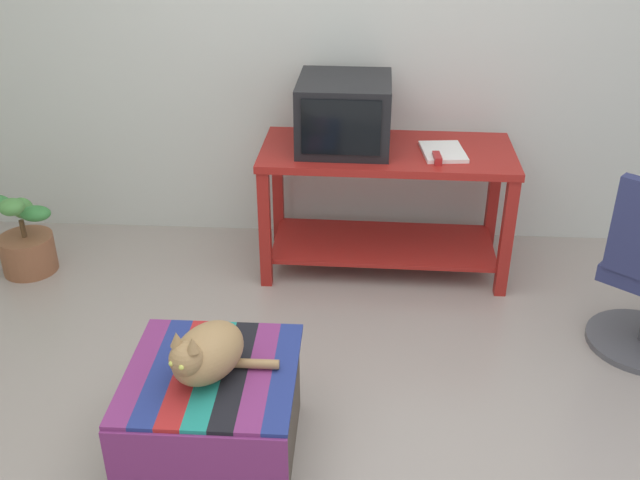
{
  "coord_description": "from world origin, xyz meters",
  "views": [
    {
      "loc": [
        0.1,
        -1.99,
        2.08
      ],
      "look_at": [
        -0.07,
        0.85,
        0.55
      ],
      "focal_mm": 40.44,
      "sensor_mm": 36.0,
      "label": 1
    }
  ],
  "objects_px": {
    "keyboard": "(336,155)",
    "ottoman_with_blanket": "(215,413)",
    "desk": "(386,188)",
    "potted_plant": "(25,242)",
    "tv_monitor": "(344,114)",
    "book": "(443,152)",
    "stapler": "(437,158)",
    "cat": "(206,353)"
  },
  "relations": [
    {
      "from": "keyboard",
      "to": "ottoman_with_blanket",
      "type": "bearing_deg",
      "value": -104.68
    },
    {
      "from": "desk",
      "to": "potted_plant",
      "type": "bearing_deg",
      "value": -173.45
    },
    {
      "from": "tv_monitor",
      "to": "keyboard",
      "type": "bearing_deg",
      "value": -100.14
    },
    {
      "from": "keyboard",
      "to": "book",
      "type": "height_order",
      "value": "keyboard"
    },
    {
      "from": "keyboard",
      "to": "ottoman_with_blanket",
      "type": "height_order",
      "value": "keyboard"
    },
    {
      "from": "keyboard",
      "to": "stapler",
      "type": "xyz_separation_m",
      "value": [
        0.51,
        -0.04,
        0.01
      ]
    },
    {
      "from": "desk",
      "to": "keyboard",
      "type": "relative_size",
      "value": 3.37
    },
    {
      "from": "tv_monitor",
      "to": "desk",
      "type": "bearing_deg",
      "value": -7.75
    },
    {
      "from": "desk",
      "to": "book",
      "type": "bearing_deg",
      "value": -8.93
    },
    {
      "from": "keyboard",
      "to": "cat",
      "type": "xyz_separation_m",
      "value": [
        -0.41,
        -1.42,
        -0.21
      ]
    },
    {
      "from": "ottoman_with_blanket",
      "to": "stapler",
      "type": "xyz_separation_m",
      "value": [
        0.91,
        1.35,
        0.52
      ]
    },
    {
      "from": "ottoman_with_blanket",
      "to": "potted_plant",
      "type": "relative_size",
      "value": 1.27
    },
    {
      "from": "keyboard",
      "to": "tv_monitor",
      "type": "bearing_deg",
      "value": 80.2
    },
    {
      "from": "cat",
      "to": "stapler",
      "type": "relative_size",
      "value": 3.79
    },
    {
      "from": "cat",
      "to": "tv_monitor",
      "type": "bearing_deg",
      "value": 99.19
    },
    {
      "from": "keyboard",
      "to": "stapler",
      "type": "distance_m",
      "value": 0.51
    },
    {
      "from": "desk",
      "to": "stapler",
      "type": "bearing_deg",
      "value": -33.43
    },
    {
      "from": "keyboard",
      "to": "desk",
      "type": "bearing_deg",
      "value": 27.68
    },
    {
      "from": "desk",
      "to": "potted_plant",
      "type": "relative_size",
      "value": 2.67
    },
    {
      "from": "tv_monitor",
      "to": "potted_plant",
      "type": "relative_size",
      "value": 1.04
    },
    {
      "from": "keyboard",
      "to": "book",
      "type": "xyz_separation_m",
      "value": [
        0.55,
        0.08,
        -0.0
      ]
    },
    {
      "from": "tv_monitor",
      "to": "keyboard",
      "type": "relative_size",
      "value": 1.31
    },
    {
      "from": "desk",
      "to": "tv_monitor",
      "type": "xyz_separation_m",
      "value": [
        -0.23,
        0.04,
        0.4
      ]
    },
    {
      "from": "stapler",
      "to": "book",
      "type": "bearing_deg",
      "value": 66.62
    },
    {
      "from": "desk",
      "to": "tv_monitor",
      "type": "height_order",
      "value": "tv_monitor"
    },
    {
      "from": "cat",
      "to": "stapler",
      "type": "xyz_separation_m",
      "value": [
        0.92,
        1.38,
        0.22
      ]
    },
    {
      "from": "cat",
      "to": "potted_plant",
      "type": "xyz_separation_m",
      "value": [
        -1.32,
        1.36,
        -0.32
      ]
    },
    {
      "from": "tv_monitor",
      "to": "keyboard",
      "type": "xyz_separation_m",
      "value": [
        -0.03,
        -0.17,
        -0.16
      ]
    },
    {
      "from": "desk",
      "to": "cat",
      "type": "height_order",
      "value": "desk"
    },
    {
      "from": "tv_monitor",
      "to": "ottoman_with_blanket",
      "type": "distance_m",
      "value": 1.75
    },
    {
      "from": "desk",
      "to": "potted_plant",
      "type": "height_order",
      "value": "desk"
    },
    {
      "from": "desk",
      "to": "book",
      "type": "distance_m",
      "value": 0.38
    },
    {
      "from": "book",
      "to": "keyboard",
      "type": "bearing_deg",
      "value": -177.86
    },
    {
      "from": "potted_plant",
      "to": "cat",
      "type": "bearing_deg",
      "value": -45.9
    },
    {
      "from": "book",
      "to": "cat",
      "type": "relative_size",
      "value": 0.67
    },
    {
      "from": "stapler",
      "to": "potted_plant",
      "type": "bearing_deg",
      "value": 176.52
    },
    {
      "from": "desk",
      "to": "cat",
      "type": "xyz_separation_m",
      "value": [
        -0.67,
        -1.55,
        0.03
      ]
    },
    {
      "from": "book",
      "to": "stapler",
      "type": "height_order",
      "value": "stapler"
    },
    {
      "from": "stapler",
      "to": "ottoman_with_blanket",
      "type": "bearing_deg",
      "value": -128.04
    },
    {
      "from": "book",
      "to": "stapler",
      "type": "distance_m",
      "value": 0.13
    },
    {
      "from": "keyboard",
      "to": "potted_plant",
      "type": "bearing_deg",
      "value": -176.6
    },
    {
      "from": "cat",
      "to": "potted_plant",
      "type": "bearing_deg",
      "value": 158.8
    }
  ]
}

